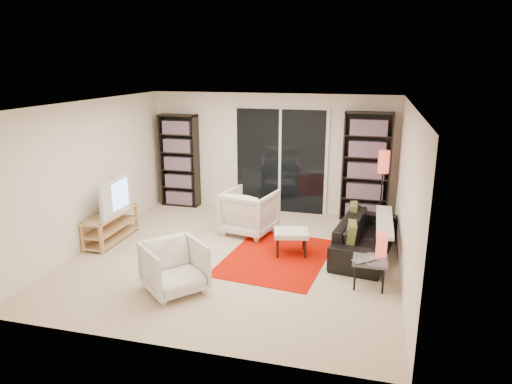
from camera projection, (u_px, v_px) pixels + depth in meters
floor at (236, 256)px, 7.27m from camera, size 5.00×5.00×0.00m
wall_back at (271, 153)px, 9.27m from camera, size 5.00×0.02×2.40m
wall_front at (163, 244)px, 4.62m from camera, size 5.00×0.02×2.40m
wall_left at (91, 174)px, 7.55m from camera, size 0.02×5.00×2.40m
wall_right at (407, 195)px, 6.35m from camera, size 0.02×5.00×2.40m
ceiling at (234, 104)px, 6.62m from camera, size 5.00×5.00×0.02m
sliding_door at (280, 161)px, 9.23m from camera, size 1.92×0.08×2.16m
bookshelf_left at (179, 161)px, 9.65m from camera, size 0.80×0.30×1.95m
bookshelf_right at (366, 167)px, 8.70m from camera, size 0.90×0.30×2.10m
tv_stand at (111, 226)px, 7.86m from camera, size 0.39×1.23×0.50m
tv at (110, 196)px, 7.71m from camera, size 0.22×1.04×0.59m
rug at (277, 257)px, 7.22m from camera, size 1.72×2.19×0.01m
sofa at (366, 236)px, 7.33m from camera, size 1.06×2.06×0.57m
armchair_back at (249, 212)px, 8.18m from camera, size 1.01×1.03×0.79m
armchair_front at (174, 267)px, 6.08m from camera, size 1.05×1.05×0.69m
ottoman at (291, 234)px, 7.26m from camera, size 0.62×0.55×0.40m
side_table at (370, 262)px, 6.21m from camera, size 0.46×0.46×0.40m
laptop at (367, 261)px, 6.09m from camera, size 0.42×0.41×0.03m
table_lamp at (382, 244)px, 6.26m from camera, size 0.15×0.15×0.34m
floor_lamp at (383, 169)px, 8.15m from camera, size 0.22×0.22×1.48m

